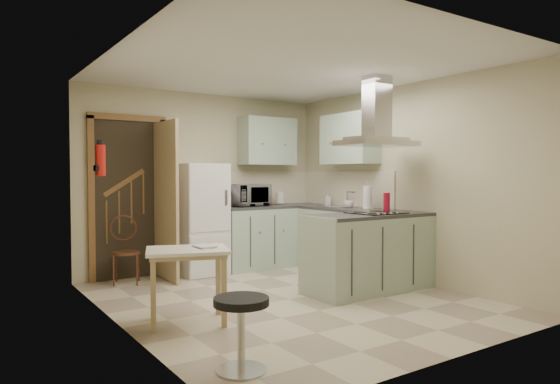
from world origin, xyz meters
TOP-DOWN VIEW (x-y plane):
  - floor at (0.00, 0.00)m, footprint 4.20×4.20m
  - ceiling at (0.00, 0.00)m, footprint 4.20×4.20m
  - back_wall at (0.00, 2.10)m, footprint 3.60×0.00m
  - left_wall at (-1.80, 0.00)m, footprint 0.00×4.20m
  - right_wall at (1.80, 0.00)m, footprint 0.00×4.20m
  - doorway at (-1.10, 2.07)m, footprint 1.10×0.12m
  - fridge at (-0.20, 1.80)m, footprint 0.60×0.60m
  - counter_back at (0.66, 1.80)m, footprint 1.08×0.60m
  - counter_right at (1.50, 1.12)m, footprint 0.60×1.95m
  - splashback at (0.96, 2.09)m, footprint 1.68×0.02m
  - wall_cabinet_back at (0.95, 1.93)m, footprint 0.85×0.35m
  - wall_cabinet_right at (1.62, 0.85)m, footprint 0.35×0.90m
  - peninsula at (1.02, -0.18)m, footprint 1.55×0.65m
  - hob at (1.12, -0.18)m, footprint 0.58×0.50m
  - extractor_hood at (1.12, -0.18)m, footprint 0.90×0.55m
  - sink at (1.50, 0.95)m, footprint 0.45×0.40m
  - fire_extinguisher at (-1.74, 0.90)m, footprint 0.10×0.10m
  - drop_leaf_table at (-1.26, -0.19)m, footprint 0.87×0.76m
  - bentwood_chair at (-1.22, 1.77)m, footprint 0.45×0.45m
  - stool at (-1.40, -1.43)m, footprint 0.42×0.42m
  - microwave at (0.56, 1.83)m, footprint 0.62×0.46m
  - kettle at (1.14, 1.86)m, footprint 0.15×0.15m
  - cereal_box at (0.94, 2.00)m, footprint 0.14×0.20m
  - soap_bottle at (1.64, 1.36)m, footprint 0.11×0.11m
  - paper_towel at (1.55, 0.41)m, footprint 0.14×0.14m
  - cup at (1.48, 0.69)m, footprint 0.13×0.13m
  - red_bottle at (1.47, -0.02)m, footprint 0.09×0.09m
  - book at (-1.17, -0.20)m, footprint 0.17×0.23m

SIDE VIEW (x-z plane):
  - floor at x=0.00m, z-range 0.00..0.00m
  - stool at x=-1.40m, z-range 0.00..0.52m
  - drop_leaf_table at x=-1.26m, z-range 0.00..0.68m
  - bentwood_chair at x=-1.22m, z-range 0.00..0.77m
  - counter_back at x=0.66m, z-range 0.00..0.90m
  - counter_right at x=1.50m, z-range 0.00..0.90m
  - peninsula at x=1.02m, z-range 0.00..0.90m
  - book at x=-1.17m, z-range 0.68..0.78m
  - fridge at x=-0.20m, z-range 0.00..1.50m
  - sink at x=1.50m, z-range 0.90..0.91m
  - hob at x=1.12m, z-range 0.90..0.91m
  - cup at x=1.48m, z-range 0.90..1.00m
  - soap_bottle at x=1.64m, z-range 0.90..1.09m
  - kettle at x=1.14m, z-range 0.90..1.10m
  - red_bottle at x=1.47m, z-range 0.90..1.13m
  - cereal_box at x=0.94m, z-range 0.90..1.18m
  - doorway at x=-1.10m, z-range 0.00..2.10m
  - paper_towel at x=1.55m, z-range 0.90..1.21m
  - microwave at x=0.56m, z-range 0.90..1.21m
  - splashback at x=0.96m, z-range 0.90..1.40m
  - back_wall at x=0.00m, z-range -0.55..3.05m
  - left_wall at x=-1.80m, z-range -0.85..3.35m
  - right_wall at x=1.80m, z-range -0.85..3.35m
  - fire_extinguisher at x=-1.74m, z-range 1.34..1.66m
  - extractor_hood at x=1.12m, z-range 1.67..1.77m
  - wall_cabinet_back at x=0.95m, z-range 1.50..2.20m
  - wall_cabinet_right at x=1.62m, z-range 1.50..2.20m
  - ceiling at x=0.00m, z-range 2.50..2.50m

